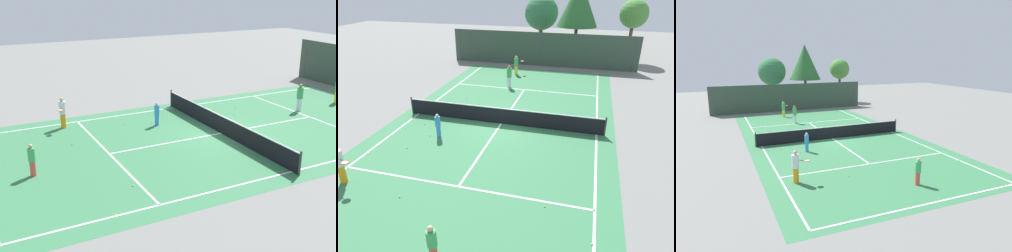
{
  "view_description": "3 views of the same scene",
  "coord_description": "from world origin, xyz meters",
  "views": [
    {
      "loc": [
        18.12,
        -12.5,
        7.89
      ],
      "look_at": [
        -0.75,
        -2.86,
        0.64
      ],
      "focal_mm": 45.78,
      "sensor_mm": 36.0,
      "label": 1
    },
    {
      "loc": [
        4.68,
        -15.91,
        7.83
      ],
      "look_at": [
        1.02,
        -2.65,
        1.2
      ],
      "focal_mm": 32.83,
      "sensor_mm": 36.0,
      "label": 2
    },
    {
      "loc": [
        -8.37,
        -21.99,
        6.43
      ],
      "look_at": [
        0.67,
        -0.84,
        1.15
      ],
      "focal_mm": 32.65,
      "sensor_mm": 36.0,
      "label": 3
    }
  ],
  "objects": [
    {
      "name": "tennis_ball_0",
      "position": [
        -1.98,
        -7.66,
        0.03
      ],
      "size": [
        0.07,
        0.07,
        0.07
      ],
      "primitive_type": "sphere",
      "color": "#CCE533",
      "rests_on": "ground_plane"
    },
    {
      "name": "player_0",
      "position": [
        -1.61,
        10.39,
        0.86
      ],
      "size": [
        0.86,
        0.77,
        1.67
      ],
      "color": "yellow",
      "rests_on": "ground_plane"
    },
    {
      "name": "ground_plane",
      "position": [
        0.0,
        0.0,
        0.0
      ],
      "size": [
        80.0,
        80.0,
        0.0
      ],
      "primitive_type": "plane",
      "color": "slate"
    },
    {
      "name": "tennis_ball_6",
      "position": [
        -3.61,
        3.48,
        0.03
      ],
      "size": [
        0.07,
        0.07,
        0.07
      ],
      "primitive_type": "sphere",
      "color": "#CCE533",
      "rests_on": "ground_plane"
    },
    {
      "name": "tennis_ball_4",
      "position": [
        -4.35,
        -1.37,
        0.03
      ],
      "size": [
        0.07,
        0.07,
        0.07
      ],
      "primitive_type": "sphere",
      "color": "#CCE533",
      "rests_on": "ground_plane"
    },
    {
      "name": "tennis_ball_9",
      "position": [
        -3.88,
        1.95,
        0.03
      ],
      "size": [
        0.07,
        0.07,
        0.07
      ],
      "primitive_type": "sphere",
      "color": "#CCE533",
      "rests_on": "ground_plane"
    },
    {
      "name": "tree_1",
      "position": [
        -1.04,
        19.44,
        4.39
      ],
      "size": [
        3.63,
        3.63,
        6.24
      ],
      "color": "brown",
      "rests_on": "ground_plane"
    },
    {
      "name": "tennis_ball_8",
      "position": [
        -3.81,
        -4.13,
        0.03
      ],
      "size": [
        0.07,
        0.07,
        0.07
      ],
      "primitive_type": "sphere",
      "color": "#CCE533",
      "rests_on": "ground_plane"
    },
    {
      "name": "player_4",
      "position": [
        0.8,
        -10.07,
        0.74
      ],
      "size": [
        0.31,
        0.31,
        1.44
      ],
      "color": "#E54C3F",
      "rests_on": "ground_plane"
    },
    {
      "name": "tennis_ball_2",
      "position": [
        5.44,
        -8.12,
        0.03
      ],
      "size": [
        0.07,
        0.07,
        0.07
      ],
      "primitive_type": "sphere",
      "color": "#CCE533",
      "rests_on": "ground_plane"
    },
    {
      "name": "court_surface",
      "position": [
        0.0,
        0.0,
        0.0
      ],
      "size": [
        13.0,
        25.0,
        0.01
      ],
      "color": "#387A4C",
      "rests_on": "ground_plane"
    },
    {
      "name": "tennis_ball_3",
      "position": [
        -4.59,
        6.83,
        0.03
      ],
      "size": [
        0.07,
        0.07,
        0.07
      ],
      "primitive_type": "sphere",
      "color": "#CCE533",
      "rests_on": "ground_plane"
    },
    {
      "name": "perimeter_fence",
      "position": [
        0.0,
        14.0,
        1.6
      ],
      "size": [
        18.0,
        0.12,
        3.2
      ],
      "color": "#384C3D",
      "rests_on": "ground_plane"
    },
    {
      "name": "player_1",
      "position": [
        -2.82,
        -2.52,
        0.69
      ],
      "size": [
        0.29,
        0.29,
        1.36
      ],
      "color": "#388CD8",
      "rests_on": "ground_plane"
    },
    {
      "name": "player_2",
      "position": [
        -1.3,
        6.73,
        0.89
      ],
      "size": [
        0.37,
        0.37,
        1.75
      ],
      "color": "silver",
      "rests_on": "ground_plane"
    },
    {
      "name": "tennis_ball_5",
      "position": [
        3.65,
        -6.69,
        0.03
      ],
      "size": [
        0.07,
        0.07,
        0.07
      ],
      "primitive_type": "sphere",
      "color": "#CCE533",
      "rests_on": "ground_plane"
    },
    {
      "name": "tennis_ball_7",
      "position": [
        -3.33,
        -2.6,
        0.03
      ],
      "size": [
        0.07,
        0.07,
        0.07
      ],
      "primitive_type": "sphere",
      "color": "#CCE533",
      "rests_on": "ground_plane"
    },
    {
      "name": "tree_0",
      "position": [
        2.94,
        17.5,
        5.63
      ],
      "size": [
        4.07,
        4.07,
        7.91
      ],
      "color": "brown",
      "rests_on": "ground_plane"
    },
    {
      "name": "tennis_ball_1",
      "position": [
        -2.41,
        2.56,
        0.03
      ],
      "size": [
        0.07,
        0.07,
        0.07
      ],
      "primitive_type": "sphere",
      "color": "#CCE533",
      "rests_on": "ground_plane"
    },
    {
      "name": "tree_2",
      "position": [
        8.4,
        18.82,
        4.58
      ],
      "size": [
        2.81,
        2.81,
        6.04
      ],
      "color": "brown",
      "rests_on": "ground_plane"
    },
    {
      "name": "player_3",
      "position": [
        -4.82,
        -7.38,
        0.9
      ],
      "size": [
        0.94,
        0.63,
        1.75
      ],
      "color": "orange",
      "rests_on": "ground_plane"
    },
    {
      "name": "tennis_net",
      "position": [
        0.0,
        0.0,
        0.51
      ],
      "size": [
        11.9,
        0.1,
        1.1
      ],
      "color": "#333833",
      "rests_on": "ground_plane"
    }
  ]
}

